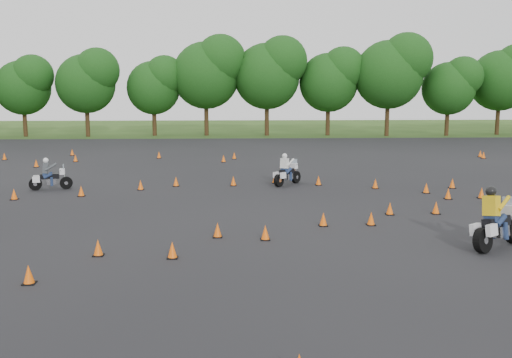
{
  "coord_description": "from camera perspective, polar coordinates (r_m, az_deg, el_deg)",
  "views": [
    {
      "loc": [
        -0.98,
        -18.03,
        4.67
      ],
      "look_at": [
        0.0,
        4.0,
        1.2
      ],
      "focal_mm": 40.0,
      "sensor_mm": 36.0,
      "label": 1
    }
  ],
  "objects": [
    {
      "name": "ground",
      "position": [
        18.65,
        0.55,
        -5.56
      ],
      "size": [
        140.0,
        140.0,
        0.0
      ],
      "primitive_type": "plane",
      "color": "#2D5119",
      "rests_on": "ground"
    },
    {
      "name": "asphalt_pad",
      "position": [
        24.5,
        -0.21,
        -2.04
      ],
      "size": [
        62.0,
        62.0,
        0.0
      ],
      "primitive_type": "plane",
      "color": "black",
      "rests_on": "ground"
    },
    {
      "name": "rider_grey",
      "position": [
        28.44,
        -19.87,
        0.51
      ],
      "size": [
        2.04,
        1.02,
        1.51
      ],
      "primitive_type": null,
      "rotation": [
        0.0,
        0.0,
        0.22
      ],
      "color": "#404448",
      "rests_on": "ground"
    },
    {
      "name": "traffic_cones",
      "position": [
        23.5,
        1.12,
        -1.95
      ],
      "size": [
        32.88,
        32.8,
        0.45
      ],
      "color": "#FE610A",
      "rests_on": "asphalt_pad"
    },
    {
      "name": "rider_yellow",
      "position": [
        18.29,
        23.34,
        -3.58
      ],
      "size": [
        2.4,
        1.99,
        1.86
      ],
      "primitive_type": null,
      "rotation": [
        0.0,
        0.0,
        0.61
      ],
      "color": "gold",
      "rests_on": "ground"
    },
    {
      "name": "rider_white",
      "position": [
        28.1,
        3.2,
        0.99
      ],
      "size": [
        1.82,
        1.94,
        1.57
      ],
      "primitive_type": null,
      "rotation": [
        0.0,
        0.0,
        0.85
      ],
      "color": "silver",
      "rests_on": "ground"
    },
    {
      "name": "treeline",
      "position": [
        53.98,
        2.29,
        9.01
      ],
      "size": [
        87.34,
        32.34,
        11.01
      ],
      "color": "#164112",
      "rests_on": "ground"
    }
  ]
}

